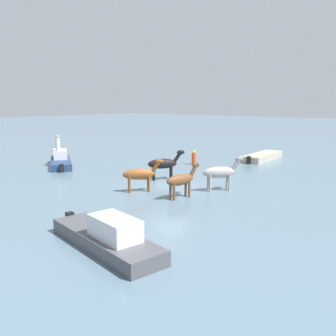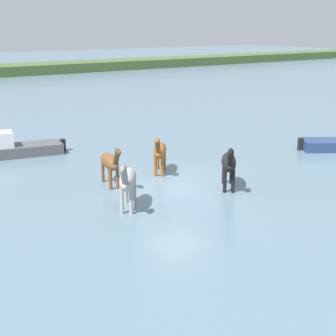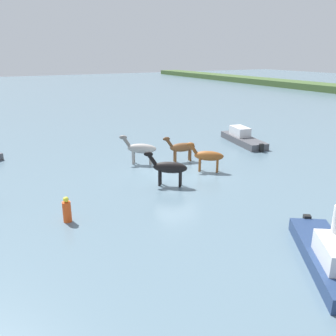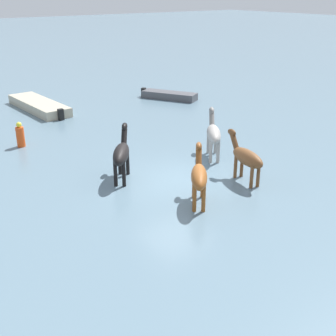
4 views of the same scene
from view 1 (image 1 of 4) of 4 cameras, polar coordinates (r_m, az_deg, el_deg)
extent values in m
plane|color=slate|center=(21.31, 0.35, -2.91)|extent=(198.88, 198.88, 0.00)
ellipsoid|color=black|center=(22.98, -0.89, 0.68)|extent=(1.59, 1.80, 0.63)
cylinder|color=black|center=(23.34, 0.38, -0.46)|extent=(0.14, 0.14, 1.03)
cylinder|color=black|center=(23.05, 0.55, -0.59)|extent=(0.14, 0.14, 1.03)
cylinder|color=black|center=(23.12, -2.32, -0.57)|extent=(0.14, 0.14, 1.03)
cylinder|color=black|center=(22.82, -2.18, -0.71)|extent=(0.14, 0.14, 1.03)
cylinder|color=black|center=(23.14, 1.51, 1.76)|extent=(0.52, 0.58, 0.69)
ellipsoid|color=black|center=(23.14, 1.98, 2.46)|extent=(0.49, 0.53, 0.27)
ellipsoid|color=brown|center=(18.60, 1.89, -1.84)|extent=(0.85, 1.80, 0.58)
cylinder|color=brown|center=(19.14, 2.77, -2.96)|extent=(0.13, 0.13, 0.96)
cylinder|color=brown|center=(18.94, 3.34, -3.11)|extent=(0.13, 0.13, 0.96)
cylinder|color=brown|center=(18.48, 0.39, -3.44)|extent=(0.13, 0.13, 0.96)
cylinder|color=brown|center=(18.27, 0.95, -3.60)|extent=(0.13, 0.13, 0.96)
cylinder|color=#50311A|center=(19.13, 3.96, -0.36)|extent=(0.30, 0.56, 0.64)
ellipsoid|color=#50311A|center=(19.21, 4.37, 0.47)|extent=(0.29, 0.50, 0.26)
ellipsoid|color=#9E9993|center=(20.32, 7.93, -0.66)|extent=(1.57, 1.84, 0.63)
cylinder|color=#9E9993|center=(20.78, 9.17, -1.91)|extent=(0.14, 0.14, 1.04)
cylinder|color=#9E9993|center=(20.51, 9.51, -2.08)|extent=(0.14, 0.14, 1.04)
cylinder|color=#9E9993|center=(20.36, 6.26, -2.09)|extent=(0.14, 0.14, 1.04)
cylinder|color=#9E9993|center=(20.08, 6.57, -2.27)|extent=(0.14, 0.14, 1.04)
cylinder|color=slate|center=(20.65, 10.51, 0.60)|extent=(0.52, 0.59, 0.69)
ellipsoid|color=slate|center=(20.69, 11.04, 1.39)|extent=(0.48, 0.54, 0.28)
ellipsoid|color=brown|center=(19.98, -4.55, -0.96)|extent=(1.52, 1.70, 0.60)
cylinder|color=brown|center=(20.29, -3.10, -2.18)|extent=(0.13, 0.13, 0.98)
cylinder|color=brown|center=(20.01, -2.97, -2.35)|extent=(0.13, 0.13, 0.98)
cylinder|color=brown|center=(20.16, -6.09, -2.31)|extent=(0.13, 0.13, 0.98)
cylinder|color=brown|center=(19.88, -6.00, -2.48)|extent=(0.13, 0.13, 0.98)
cylinder|color=brown|center=(20.05, -1.91, 0.23)|extent=(0.50, 0.55, 0.65)
ellipsoid|color=brown|center=(20.04, -1.39, 1.00)|extent=(0.46, 0.51, 0.26)
cube|color=navy|center=(29.18, -16.33, 0.62)|extent=(5.01, 4.00, 0.65)
cube|color=silver|center=(29.68, -16.43, 2.09)|extent=(2.07, 1.84, 0.70)
cube|color=black|center=(26.57, -16.20, -0.13)|extent=(0.35, 0.37, 0.70)
cube|color=#4C4C51|center=(12.81, -9.73, -11.32)|extent=(5.33, 2.39, 0.65)
cube|color=silver|center=(12.07, -8.32, -9.20)|extent=(2.01, 1.34, 0.70)
cube|color=black|center=(15.02, -15.00, -7.94)|extent=(0.29, 0.32, 0.70)
cube|color=#B7AD93|center=(32.30, 14.49, 1.62)|extent=(1.78, 5.54, 0.66)
cube|color=black|center=(29.70, 12.45, 1.12)|extent=(0.29, 0.25, 0.71)
cylinder|color=silver|center=(28.88, -16.78, 3.51)|extent=(0.32, 0.32, 0.95)
sphere|color=tan|center=(28.83, -16.84, 4.69)|extent=(0.24, 0.24, 0.24)
cylinder|color=#E54C19|center=(28.77, 4.06, 1.43)|extent=(0.36, 0.36, 0.90)
sphere|color=yellow|center=(28.69, 4.07, 2.56)|extent=(0.24, 0.24, 0.24)
camera|label=2|loc=(31.39, 35.76, 10.62)|focal=53.91mm
camera|label=3|loc=(40.14, -10.73, 13.05)|focal=38.08mm
camera|label=4|loc=(22.58, -41.16, 12.33)|focal=47.24mm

